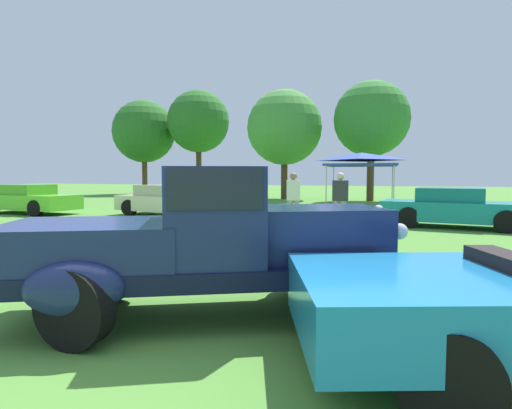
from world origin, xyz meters
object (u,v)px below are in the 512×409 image
object	(u,v)px
show_car_cream	(165,201)
feature_pickup_truck	(207,241)
spectator_between_cars	(340,199)
show_car_teal	(454,208)
canopy_tent_left_field	(361,158)
spectator_far_side	(293,198)
show_car_lime	(29,199)

from	to	relation	value
show_car_cream	feature_pickup_truck	bearing A→B (deg)	-58.44
feature_pickup_truck	spectator_between_cars	bearing A→B (deg)	84.93
spectator_between_cars	show_car_cream	bearing A→B (deg)	161.92
spectator_between_cars	feature_pickup_truck	bearing A→B (deg)	-95.07
show_car_cream	show_car_teal	distance (m)	10.40
show_car_teal	canopy_tent_left_field	bearing A→B (deg)	114.38
show_car_teal	canopy_tent_left_field	distance (m)	7.81
feature_pickup_truck	spectator_far_side	bearing A→B (deg)	94.78
show_car_lime	spectator_far_side	world-z (taller)	spectator_far_side
show_car_teal	show_car_cream	bearing A→B (deg)	176.15
spectator_far_side	canopy_tent_left_field	size ratio (longest dim) A/B	0.51
show_car_lime	show_car_teal	world-z (taller)	same
feature_pickup_truck	spectator_far_side	world-z (taller)	feature_pickup_truck
spectator_between_cars	spectator_far_side	distance (m)	1.38
feature_pickup_truck	spectator_between_cars	world-z (taller)	feature_pickup_truck
feature_pickup_truck	spectator_far_side	distance (m)	7.91
show_car_lime	spectator_far_side	distance (m)	11.72
show_car_lime	show_car_teal	distance (m)	16.30
show_car_teal	spectator_far_side	xyz separation A→B (m)	(-4.68, -1.75, 0.31)
show_car_cream	spectator_between_cars	xyz separation A→B (m)	(7.06, -2.30, 0.31)
spectator_between_cars	spectator_far_side	world-z (taller)	same
show_car_teal	spectator_far_side	size ratio (longest dim) A/B	2.67
show_car_lime	show_car_cream	distance (m)	5.98
show_car_lime	canopy_tent_left_field	size ratio (longest dim) A/B	1.32
spectator_far_side	spectator_between_cars	bearing A→B (deg)	5.87
show_car_cream	canopy_tent_left_field	distance (m)	9.72
feature_pickup_truck	show_car_teal	world-z (taller)	feature_pickup_truck
show_car_cream	canopy_tent_left_field	world-z (taller)	canopy_tent_left_field
show_car_lime	spectator_far_side	size ratio (longest dim) A/B	2.60
show_car_lime	spectator_between_cars	bearing A→B (deg)	-6.41
show_car_teal	spectator_far_side	bearing A→B (deg)	-159.54
spectator_between_cars	canopy_tent_left_field	size ratio (longest dim) A/B	0.51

